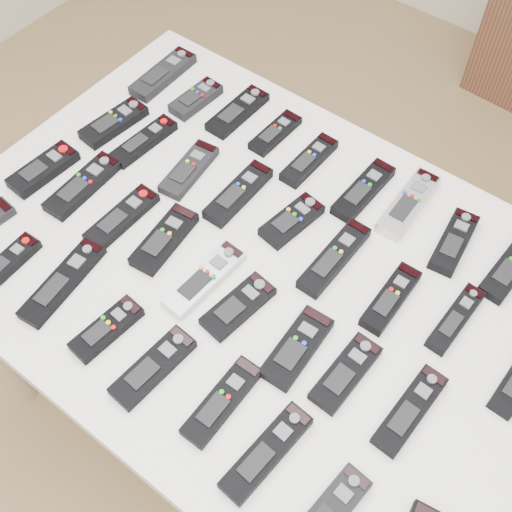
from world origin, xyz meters
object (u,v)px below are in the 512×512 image
Objects in this scene: remote_26 at (346,373)px; remote_16 at (391,298)px; remote_10 at (114,123)px; remote_11 at (144,141)px; remote_8 at (510,268)px; remote_13 at (238,193)px; remote_29 at (7,264)px; remote_31 at (107,329)px; remote_23 at (204,279)px; remote_27 at (410,410)px; remote_22 at (164,239)px; remote_25 at (297,348)px; remote_4 at (309,160)px; remote_21 at (122,217)px; remote_14 at (292,221)px; remote_7 at (454,242)px; remote_1 at (196,99)px; remote_12 at (189,170)px; remote_0 at (163,74)px; remote_2 at (238,112)px; remote_20 at (83,185)px; remote_19 at (43,169)px; remote_6 at (408,204)px; remote_32 at (153,367)px; remote_30 at (63,281)px; remote_15 at (334,258)px; remote_24 at (238,306)px; table at (256,277)px; remote_3 at (275,133)px; remote_5 at (363,190)px.

remote_16 is at bearing 96.53° from remote_26.
remote_10 is 0.09m from remote_11.
remote_13 is at bearing -158.68° from remote_8.
remote_29 is 1.04× the size of remote_31.
remote_31 is (-0.07, -0.19, 0.00)m from remote_23.
remote_8 and remote_27 have the same top height.
remote_22 reaches higher than remote_25.
remote_25 is (0.24, -0.38, 0.00)m from remote_4.
remote_31 is (-0.39, -0.19, 0.00)m from remote_26.
remote_21 is at bearing -179.85° from remote_23.
remote_14 is 0.99× the size of remote_31.
remote_7 is at bearing 58.99° from remote_31.
remote_1 is 0.22m from remote_12.
remote_0 is 0.91m from remote_8.
remote_10 is 1.14× the size of remote_31.
remote_31 is at bearing -60.90° from remote_1.
remote_2 is 0.68m from remote_26.
remote_31 reaches higher than remote_20.
remote_13 is 1.15× the size of remote_19.
remote_7 is 0.98× the size of remote_16.
remote_6 is 1.20× the size of remote_16.
remote_6 and remote_32 have the same top height.
remote_19 is at bearing 138.10° from remote_30.
remote_0 is 0.19m from remote_10.
remote_4 and remote_14 have the same top height.
remote_6 is at bearing 64.36° from remote_23.
remote_25 reaches higher than remote_8.
remote_26 is at bearing -12.60° from remote_11.
remote_11 is at bearing -173.09° from remote_7.
remote_15 is (0.19, -0.18, 0.00)m from remote_4.
remote_0 and remote_15 have the same top height.
remote_27 is 1.03× the size of remote_32.
remote_6 reaches higher than remote_11.
remote_0 reaches higher than remote_25.
remote_27 is at bearing -3.41° from remote_20.
remote_0 is at bearing 169.42° from remote_14.
remote_1 is 0.62m from remote_31.
remote_22 is at bearing -23.09° from remote_10.
remote_8 is 0.44m from remote_14.
remote_7 is 0.78m from remote_20.
remote_23 is 0.09m from remote_24.
remote_29 is at bearing -140.96° from table.
remote_1 is 0.67m from remote_16.
remote_11 is at bearing 130.16° from remote_31.
remote_26 reaches higher than remote_3.
remote_14 is 0.22m from remote_23.
remote_1 is 0.85× the size of remote_19.
remote_5 is at bearing 104.90° from remote_15.
remote_16 is 0.45m from remote_32.
remote_4 reaches higher than table.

